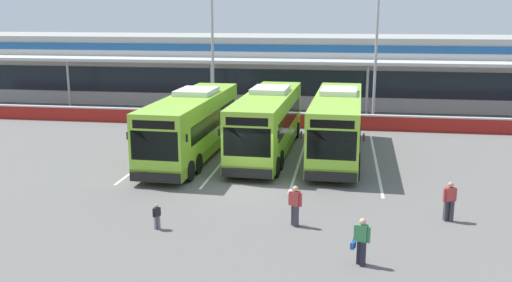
# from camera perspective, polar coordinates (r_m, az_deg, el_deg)

# --- Properties ---
(ground_plane) EXTENTS (200.00, 200.00, 0.00)m
(ground_plane) POSITION_cam_1_polar(r_m,az_deg,el_deg) (26.42, -1.05, -4.83)
(ground_plane) COLOR #605E5B
(terminal_building) EXTENTS (70.00, 13.00, 6.00)m
(terminal_building) POSITION_cam_1_polar(r_m,az_deg,el_deg) (52.11, 4.11, 7.37)
(terminal_building) COLOR #B7B7B2
(terminal_building) RESTS_ON ground
(red_barrier_wall) EXTENTS (60.00, 0.40, 1.10)m
(red_barrier_wall) POSITION_cam_1_polar(r_m,az_deg,el_deg) (40.22, 2.53, 2.19)
(red_barrier_wall) COLOR maroon
(red_barrier_wall) RESTS_ON ground
(coach_bus_leftmost) EXTENTS (3.15, 12.21, 3.78)m
(coach_bus_leftmost) POSITION_cam_1_polar(r_m,az_deg,el_deg) (31.89, -6.49, 1.52)
(coach_bus_leftmost) COLOR #8CC633
(coach_bus_leftmost) RESTS_ON ground
(coach_bus_left_centre) EXTENTS (3.15, 12.21, 3.78)m
(coach_bus_left_centre) POSITION_cam_1_polar(r_m,az_deg,el_deg) (32.41, 1.18, 1.78)
(coach_bus_left_centre) COLOR #8CC633
(coach_bus_left_centre) RESTS_ON ground
(coach_bus_centre) EXTENTS (3.15, 12.21, 3.78)m
(coach_bus_centre) POSITION_cam_1_polar(r_m,az_deg,el_deg) (32.14, 8.26, 1.55)
(coach_bus_centre) COLOR #8CC633
(coach_bus_centre) RESTS_ON ground
(bay_stripe_far_west) EXTENTS (0.14, 13.00, 0.01)m
(bay_stripe_far_west) POSITION_cam_1_polar(r_m,az_deg,el_deg) (33.56, -9.90, -1.14)
(bay_stripe_far_west) COLOR silver
(bay_stripe_far_west) RESTS_ON ground
(bay_stripe_west) EXTENTS (0.14, 13.00, 0.01)m
(bay_stripe_west) POSITION_cam_1_polar(r_m,az_deg,el_deg) (32.47, -2.86, -1.44)
(bay_stripe_west) COLOR silver
(bay_stripe_west) RESTS_ON ground
(bay_stripe_mid_west) EXTENTS (0.14, 13.00, 0.01)m
(bay_stripe_mid_west) POSITION_cam_1_polar(r_m,az_deg,el_deg) (31.89, 4.55, -1.73)
(bay_stripe_mid_west) COLOR silver
(bay_stripe_mid_west) RESTS_ON ground
(bay_stripe_centre) EXTENTS (0.14, 13.00, 0.01)m
(bay_stripe_centre) POSITION_cam_1_polar(r_m,az_deg,el_deg) (31.87, 12.10, -1.99)
(bay_stripe_centre) COLOR silver
(bay_stripe_centre) RESTS_ON ground
(pedestrian_with_handbag) EXTENTS (0.64, 0.45, 1.62)m
(pedestrian_with_handbag) POSITION_cam_1_polar(r_m,az_deg,el_deg) (18.76, 10.67, -9.91)
(pedestrian_with_handbag) COLOR black
(pedestrian_with_handbag) RESTS_ON ground
(pedestrian_in_dark_coat) EXTENTS (0.54, 0.31, 1.62)m
(pedestrian_in_dark_coat) POSITION_cam_1_polar(r_m,az_deg,el_deg) (23.40, 19.10, -5.70)
(pedestrian_in_dark_coat) COLOR #33333D
(pedestrian_in_dark_coat) RESTS_ON ground
(pedestrian_child) EXTENTS (0.27, 0.29, 1.00)m
(pedestrian_child) POSITION_cam_1_polar(r_m,az_deg,el_deg) (21.77, -10.07, -7.49)
(pedestrian_child) COLOR slate
(pedestrian_child) RESTS_ON ground
(pedestrian_near_bin) EXTENTS (0.53, 0.38, 1.62)m
(pedestrian_near_bin) POSITION_cam_1_polar(r_m,az_deg,el_deg) (21.69, 4.01, -6.46)
(pedestrian_near_bin) COLOR #33333D
(pedestrian_near_bin) RESTS_ON ground
(lamp_post_west) EXTENTS (3.24, 0.28, 11.00)m
(lamp_post_west) POSITION_cam_1_polar(r_m,az_deg,el_deg) (43.41, -4.47, 10.58)
(lamp_post_west) COLOR #9E9EA3
(lamp_post_west) RESTS_ON ground
(lamp_post_centre) EXTENTS (3.24, 0.28, 11.00)m
(lamp_post_centre) POSITION_cam_1_polar(r_m,az_deg,el_deg) (41.82, 12.19, 10.25)
(lamp_post_centre) COLOR #9E9EA3
(lamp_post_centre) RESTS_ON ground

